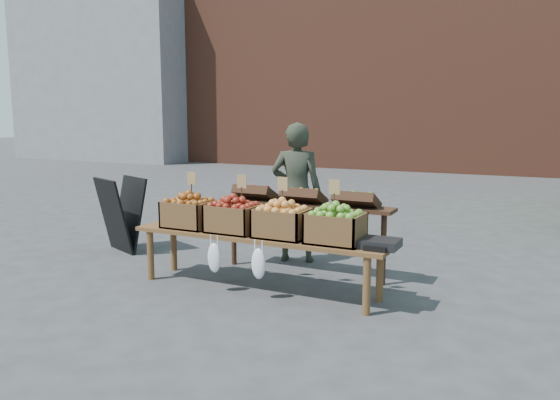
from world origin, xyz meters
The scene contains 12 objects.
ground centered at (0.00, 0.00, 0.00)m, with size 80.00×80.00×0.00m, color #3F3F42.
brick_building centered at (0.00, 15.00, 5.00)m, with size 24.00×4.00×10.00m, color brown.
grey_building centered at (-14.00, 13.00, 3.50)m, with size 8.00×3.00×7.00m, color slate.
vendor centered at (0.03, 1.45, 0.83)m, with size 0.61×0.40×1.67m, color #2B3024.
chalkboard_sign centered at (-2.21, 0.88, 0.49)m, with size 0.64×0.35×0.98m, color black, non-canonical shape.
back_table centered at (0.34, 0.96, 0.52)m, with size 2.10×0.44×1.04m, color #361F13, non-canonical shape.
display_bench centered at (0.16, 0.24, 0.28)m, with size 2.70×0.56×0.57m, color brown, non-canonical shape.
crate_golden_apples centered at (-0.67, 0.24, 0.71)m, with size 0.50×0.40×0.28m, color #9B4818, non-canonical shape.
crate_russet_pears centered at (-0.12, 0.24, 0.71)m, with size 0.50×0.40×0.28m, color #6A0801, non-canonical shape.
crate_red_apples centered at (0.43, 0.24, 0.71)m, with size 0.50×0.40×0.28m, color gold, non-canonical shape.
crate_green_apples centered at (0.98, 0.24, 0.71)m, with size 0.50×0.40×0.28m, color #448520, non-canonical shape.
weighing_scale centered at (1.41, 0.24, 0.61)m, with size 0.34×0.30×0.08m, color black.
Camera 1 is at (2.74, -4.41, 1.72)m, focal length 35.00 mm.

